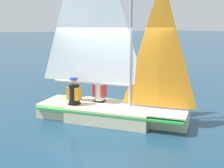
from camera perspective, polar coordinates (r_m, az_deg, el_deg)
ground_plane at (r=7.83m, az=-0.00°, el=-7.20°), size 260.00×260.00×0.00m
sailboat_main at (r=7.61m, az=-0.37°, el=-0.78°), size 3.63×3.98×5.87m
sailor_helm at (r=8.05m, az=-2.53°, el=-2.10°), size 0.42×0.43×1.16m
sailor_crew at (r=7.81m, az=-7.69°, el=-2.54°), size 0.42×0.43×1.16m
buoy_marker at (r=14.15m, az=12.03°, el=1.77°), size 0.47×0.47×0.93m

